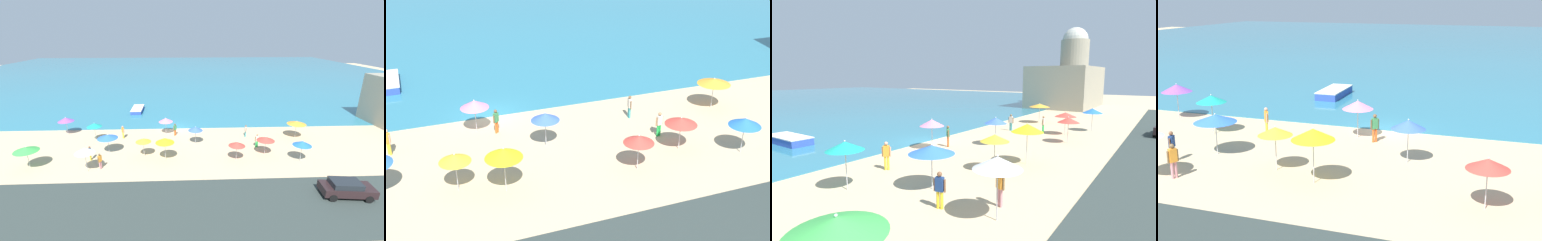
{
  "view_description": "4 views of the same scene",
  "coord_description": "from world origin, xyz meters",
  "views": [
    {
      "loc": [
        0.77,
        -35.15,
        13.38
      ],
      "look_at": [
        2.38,
        0.66,
        0.99
      ],
      "focal_mm": 24.0,
      "sensor_mm": 36.0,
      "label": 1
    },
    {
      "loc": [
        -4.93,
        -31.74,
        14.92
      ],
      "look_at": [
        5.03,
        -4.65,
        0.98
      ],
      "focal_mm": 45.0,
      "sensor_mm": 36.0,
      "label": 2
    },
    {
      "loc": [
        -18.62,
        -17.09,
        5.64
      ],
      "look_at": [
        2.4,
        -2.45,
        1.81
      ],
      "focal_mm": 28.0,
      "sensor_mm": 36.0,
      "label": 3
    },
    {
      "loc": [
        7.3,
        -29.12,
        8.57
      ],
      "look_at": [
        -0.81,
        -5.06,
        1.87
      ],
      "focal_mm": 45.0,
      "sensor_mm": 36.0,
      "label": 4
    }
  ],
  "objects": [
    {
      "name": "bather_2",
      "position": [
        -7.59,
        -11.32,
        0.97
      ],
      "size": [
        0.35,
        0.52,
        1.73
      ],
      "color": "#CE848C",
      "rests_on": "ground_plane"
    },
    {
      "name": "harbor_fortress",
      "position": [
        39.12,
        -0.79,
        4.78
      ],
      "size": [
        15.78,
        10.18,
        14.89
      ],
      "color": "gray",
      "rests_on": "ground_plane"
    },
    {
      "name": "beach_umbrella_1",
      "position": [
        13.72,
        -10.56,
        2.1
      ],
      "size": [
        1.98,
        1.98,
        2.42
      ],
      "color": "#B2B2B7",
      "rests_on": "ground_plane"
    },
    {
      "name": "beach_umbrella_5",
      "position": [
        -3.46,
        -8.75,
        2.02
      ],
      "size": [
        1.74,
        1.74,
        2.3
      ],
      "color": "#B2B2B7",
      "rests_on": "ground_plane"
    },
    {
      "name": "beach_umbrella_9",
      "position": [
        -8.79,
        -11.82,
        2.34
      ],
      "size": [
        1.96,
        1.96,
        2.66
      ],
      "color": "#B2B2B7",
      "rests_on": "ground_plane"
    },
    {
      "name": "bather_0",
      "position": [
        -6.93,
        -3.27,
        0.98
      ],
      "size": [
        0.38,
        0.49,
        1.75
      ],
      "color": "yellow",
      "rests_on": "ground_plane"
    },
    {
      "name": "bather_3",
      "position": [
        9.98,
        -6.79,
        0.96
      ],
      "size": [
        0.56,
        0.27,
        1.71
      ],
      "color": "green",
      "rests_on": "ground_plane"
    },
    {
      "name": "beach_umbrella_10",
      "position": [
        -1.02,
        -9.73,
        2.37
      ],
      "size": [
        2.05,
        2.05,
        2.71
      ],
      "color": "#B2B2B7",
      "rests_on": "ground_plane"
    },
    {
      "name": "beach_umbrella_12",
      "position": [
        -7.71,
        -7.54,
        2.03
      ],
      "size": [
        2.33,
        2.33,
        2.32
      ],
      "color": "#B2B2B7",
      "rests_on": "ground_plane"
    },
    {
      "name": "beach_umbrella_2",
      "position": [
        15.93,
        -4.1,
        2.12
      ],
      "size": [
        2.43,
        2.43,
        2.39
      ],
      "color": "#B2B2B7",
      "rests_on": "ground_plane"
    },
    {
      "name": "bather_1",
      "position": [
        9.36,
        -3.56,
        0.96
      ],
      "size": [
        0.24,
        0.57,
        1.71
      ],
      "color": "teal",
      "rests_on": "ground_plane"
    },
    {
      "name": "skiff_nearshore",
      "position": [
        -6.92,
        8.93,
        0.38
      ],
      "size": [
        1.9,
        4.99,
        0.65
      ],
      "color": "#2F4BA7",
      "rests_on": "sea"
    },
    {
      "name": "bather_4",
      "position": [
        -0.08,
        -2.63,
        0.96
      ],
      "size": [
        0.43,
        0.42,
        1.72
      ],
      "color": "#E35C22",
      "rests_on": "ground_plane"
    },
    {
      "name": "beach_umbrella_6",
      "position": [
        -1.33,
        -2.03,
        2.05
      ],
      "size": [
        1.91,
        1.91,
        2.38
      ],
      "color": "#B2B2B7",
      "rests_on": "ground_plane"
    },
    {
      "name": "beach_umbrella_7",
      "position": [
        10.3,
        -8.84,
        1.95
      ],
      "size": [
        2.02,
        2.02,
        2.23
      ],
      "color": "#B2B2B7",
      "rests_on": "ground_plane"
    },
    {
      "name": "beach_umbrella_0",
      "position": [
        -14.95,
        -10.9,
        2.18
      ],
      "size": [
        2.44,
        2.44,
        2.47
      ],
      "color": "#B2B2B7",
      "rests_on": "ground_plane"
    },
    {
      "name": "beach_umbrella_3",
      "position": [
        6.74,
        -10.12,
        1.97
      ],
      "size": [
        1.81,
        1.81,
        2.26
      ],
      "color": "#B2B2B7",
      "rests_on": "ground_plane"
    },
    {
      "name": "beach_umbrella_11",
      "position": [
        -10.24,
        -4.16,
        2.24
      ],
      "size": [
        1.86,
        1.86,
        2.54
      ],
      "color": "#B2B2B7",
      "rests_on": "ground_plane"
    },
    {
      "name": "bather_5",
      "position": [
        -9.25,
        -9.31,
        0.92
      ],
      "size": [
        0.3,
        0.56,
        1.64
      ],
      "color": "yellow",
      "rests_on": "ground_plane"
    },
    {
      "name": "beach_umbrella_4",
      "position": [
        2.52,
        -5.51,
        2.04
      ],
      "size": [
        1.82,
        1.82,
        2.35
      ],
      "color": "#B2B2B7",
      "rests_on": "ground_plane"
    },
    {
      "name": "ground_plane",
      "position": [
        0.0,
        0.0,
        0.0
      ],
      "size": [
        160.0,
        160.0,
        0.0
      ],
      "primitive_type": "plane",
      "color": "#CAAF85"
    }
  ]
}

